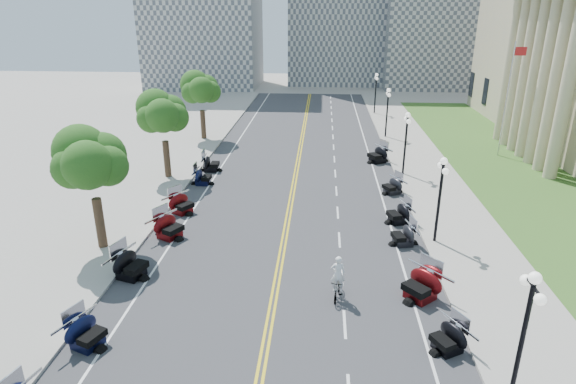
{
  "coord_description": "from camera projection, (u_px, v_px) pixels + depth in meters",
  "views": [
    {
      "loc": [
        2.02,
        -21.2,
        12.55
      ],
      "look_at": [
        0.04,
        6.33,
        2.0
      ],
      "focal_mm": 30.0,
      "sensor_mm": 36.0,
      "label": 1
    }
  ],
  "objects": [
    {
      "name": "lawn",
      "position": [
        507.0,
        169.0,
        39.94
      ],
      "size": [
        9.0,
        60.0,
        0.1
      ],
      "primitive_type": "cube",
      "color": "#356023",
      "rests_on": "ground"
    },
    {
      "name": "bicycle",
      "position": [
        337.0,
        288.0,
        22.11
      ],
      "size": [
        0.78,
        1.78,
        1.03
      ],
      "primitive_type": "imported",
      "rotation": [
        0.0,
        0.0,
        -0.18
      ],
      "color": "#A51414",
      "rests_on": "road"
    },
    {
      "name": "tree_3",
      "position": [
        163.0,
        119.0,
        36.38
      ],
      "size": [
        4.8,
        4.8,
        9.2
      ],
      "primitive_type": null,
      "color": "#235619",
      "rests_on": "sidewalk_south"
    },
    {
      "name": "lane_dash_18",
      "position": [
        331.0,
        102.0,
        68.87
      ],
      "size": [
        0.12,
        2.0,
        0.0
      ],
      "primitive_type": "cube",
      "color": "white",
      "rests_on": "road"
    },
    {
      "name": "tree_4",
      "position": [
        201.0,
        93.0,
        47.56
      ],
      "size": [
        4.8,
        4.8,
        9.2
      ],
      "primitive_type": null,
      "color": "#235619",
      "rests_on": "sidewalk_south"
    },
    {
      "name": "lane_dash_15",
      "position": [
        332.0,
        120.0,
        57.69
      ],
      "size": [
        0.12,
        2.0,
        0.0
      ],
      "primitive_type": "cube",
      "color": "white",
      "rests_on": "road"
    },
    {
      "name": "distant_block_c",
      "position": [
        446.0,
        19.0,
        79.52
      ],
      "size": [
        20.0,
        14.0,
        22.0
      ],
      "primitive_type": "cube",
      "color": "gray",
      "rests_on": "ground"
    },
    {
      "name": "lane_dash_6",
      "position": [
        342.0,
        275.0,
        24.15
      ],
      "size": [
        0.12,
        2.0,
        0.0
      ],
      "primitive_type": "cube",
      "color": "white",
      "rests_on": "road"
    },
    {
      "name": "lane_dash_10",
      "position": [
        335.0,
        174.0,
        39.05
      ],
      "size": [
        0.12,
        2.0,
        0.0
      ],
      "primitive_type": "cube",
      "color": "white",
      "rests_on": "road"
    },
    {
      "name": "lane_dash_12",
      "position": [
        334.0,
        147.0,
        46.51
      ],
      "size": [
        0.12,
        2.0,
        0.0
      ],
      "primitive_type": "cube",
      "color": "white",
      "rests_on": "road"
    },
    {
      "name": "lane_dash_13",
      "position": [
        333.0,
        137.0,
        50.23
      ],
      "size": [
        0.12,
        2.0,
        0.0
      ],
      "primitive_type": "cube",
      "color": "white",
      "rests_on": "road"
    },
    {
      "name": "lane_dash_17",
      "position": [
        331.0,
        107.0,
        65.14
      ],
      "size": [
        0.12,
        2.0,
        0.0
      ],
      "primitive_type": "cube",
      "color": "white",
      "rests_on": "road"
    },
    {
      "name": "street_lamp_5",
      "position": [
        375.0,
        94.0,
        60.13
      ],
      "size": [
        0.5,
        1.2,
        4.9
      ],
      "primitive_type": null,
      "color": "black",
      "rests_on": "sidewalk_north"
    },
    {
      "name": "motorcycle_n_8",
      "position": [
        392.0,
        185.0,
        34.65
      ],
      "size": [
        2.48,
        2.48,
        1.28
      ],
      "primitive_type": null,
      "rotation": [
        0.0,
        0.0,
        -1.07
      ],
      "color": "black",
      "rests_on": "road"
    },
    {
      "name": "motorcycle_n_4",
      "position": [
        448.0,
        337.0,
        18.66
      ],
      "size": [
        2.42,
        2.42,
        1.25
      ],
      "primitive_type": null,
      "rotation": [
        0.0,
        0.0,
        -1.06
      ],
      "color": "black",
      "rests_on": "road"
    },
    {
      "name": "motorcycle_s_5",
      "position": [
        130.0,
        264.0,
        23.76
      ],
      "size": [
        2.7,
        2.7,
        1.51
      ],
      "primitive_type": null,
      "rotation": [
        0.0,
        0.0,
        1.27
      ],
      "color": "black",
      "rests_on": "road"
    },
    {
      "name": "flagpole",
      "position": [
        506.0,
        101.0,
        41.87
      ],
      "size": [
        1.1,
        0.2,
        10.0
      ],
      "primitive_type": null,
      "color": "silver",
      "rests_on": "ground"
    },
    {
      "name": "motorcycle_n_7",
      "position": [
        399.0,
        213.0,
        29.87
      ],
      "size": [
        2.46,
        2.46,
        1.38
      ],
      "primitive_type": null,
      "rotation": [
        0.0,
        0.0,
        -1.27
      ],
      "color": "black",
      "rests_on": "road"
    },
    {
      "name": "lane_dash_7",
      "position": [
        339.0,
        240.0,
        27.87
      ],
      "size": [
        0.12,
        2.0,
        0.0
      ],
      "primitive_type": "cube",
      "color": "white",
      "rests_on": "road"
    },
    {
      "name": "road",
      "position": [
        291.0,
        200.0,
        33.68
      ],
      "size": [
        16.0,
        90.0,
        0.01
      ],
      "primitive_type": "cube",
      "color": "#333335",
      "rests_on": "ground"
    },
    {
      "name": "motorcycle_s_4",
      "position": [
        86.0,
        331.0,
        18.89
      ],
      "size": [
        2.52,
        2.52,
        1.36
      ],
      "primitive_type": null,
      "rotation": [
        0.0,
        0.0,
        1.19
      ],
      "color": "black",
      "rests_on": "road"
    },
    {
      "name": "street_lamp_1",
      "position": [
        522.0,
        340.0,
        15.41
      ],
      "size": [
        0.5,
        1.2,
        4.9
      ],
      "primitive_type": null,
      "color": "black",
      "rests_on": "sidewalk_north"
    },
    {
      "name": "motorcycle_n_10",
      "position": [
        378.0,
        154.0,
        41.66
      ],
      "size": [
        3.01,
        3.01,
        1.55
      ],
      "primitive_type": null,
      "rotation": [
        0.0,
        0.0,
        -1.06
      ],
      "color": "black",
      "rests_on": "road"
    },
    {
      "name": "sidewalk_south",
      "position": [
        145.0,
        195.0,
        34.36
      ],
      "size": [
        5.0,
        90.0,
        0.15
      ],
      "primitive_type": "cube",
      "color": "#9E9991",
      "rests_on": "ground"
    },
    {
      "name": "lane_dash_14",
      "position": [
        332.0,
        128.0,
        53.96
      ],
      "size": [
        0.12,
        2.0,
        0.0
      ],
      "primitive_type": "cube",
      "color": "white",
      "rests_on": "road"
    },
    {
      "name": "lane_dash_8",
      "position": [
        338.0,
        212.0,
        31.6
      ],
      "size": [
        0.12,
        2.0,
        0.0
      ],
      "primitive_type": "cube",
      "color": "white",
      "rests_on": "road"
    },
    {
      "name": "motorcycle_s_6",
      "position": [
        169.0,
        226.0,
        27.91
      ],
      "size": [
        2.93,
        2.93,
        1.51
      ],
      "primitive_type": null,
      "rotation": [
        0.0,
        0.0,
        1.07
      ],
      "color": "#590A0C",
      "rests_on": "road"
    },
    {
      "name": "motorcycle_n_6",
      "position": [
        403.0,
        234.0,
        27.1
      ],
      "size": [
        2.21,
        2.21,
        1.29
      ],
      "primitive_type": null,
      "rotation": [
        0.0,
        0.0,
        -1.34
      ],
      "color": "black",
      "rests_on": "road"
    },
    {
      "name": "lane_dash_16",
      "position": [
        332.0,
        113.0,
        61.41
      ],
      "size": [
        0.12,
        2.0,
        0.0
      ],
      "primitive_type": "cube",
      "color": "white",
      "rests_on": "road"
    },
    {
      "name": "motorcycle_s_8",
      "position": [
        203.0,
        176.0,
        36.47
      ],
      "size": [
        1.92,
        1.92,
        1.33
      ],
      "primitive_type": null,
      "rotation": [
        0.0,
        0.0,
        1.56
      ],
      "color": "black",
      "rests_on": "road"
    },
    {
      "name": "street_lamp_2",
      "position": [
        439.0,
        201.0,
        26.59
      ],
      "size": [
        0.5,
        1.2,
        4.9
      ],
      "primitive_type": null,
      "color": "black",
      "rests_on": "sidewalk_north"
    },
    {
      "name": "edge_line_south",
      "position": [
        201.0,
        197.0,
        34.11
      ],
      "size": [
        0.12,
        90.0,
        0.0
      ],
      "primitive_type": "cube",
      "color": "white",
      "rests_on": "road"
    },
    {
      "name": "street_lamp_3",
      "position": [
        405.0,
        144.0,
        37.77
      ],
      "size": [
        0.5,
        1.2,
        4.9
      ],
      "primitive_type": null,
      "color": "black",
      "rests_on": "sidewalk_north"
    },
    {
      "name": "centerline_yellow_b",
      "position": [
        293.0,
        200.0,
        33.67
      ],
      "size": [
        0.12,
        90.0,
        0.0
      ],
      "primitive_type": "cube",
      "color": "yellow",
      "rests_on": "road"
    },
    {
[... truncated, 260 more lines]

